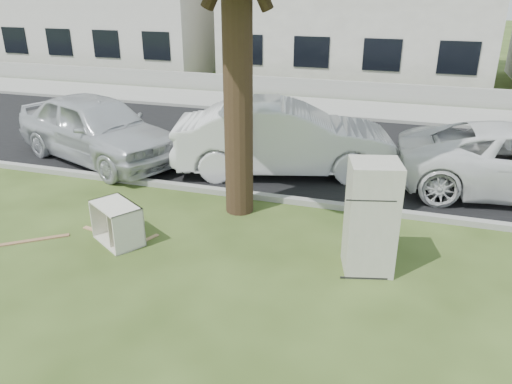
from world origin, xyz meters
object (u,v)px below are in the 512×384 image
(fridge, at_px, (371,217))
(car_left, at_px, (97,128))
(cabinet, at_px, (117,223))
(car_center, at_px, (285,138))

(fridge, distance_m, car_left, 7.78)
(cabinet, bearing_deg, fridge, 37.50)
(car_center, relative_size, car_left, 1.05)
(cabinet, height_order, car_left, car_left)
(cabinet, distance_m, car_center, 4.66)
(fridge, bearing_deg, car_center, 107.32)
(fridge, height_order, cabinet, fridge)
(fridge, relative_size, car_left, 0.37)
(fridge, distance_m, cabinet, 4.28)
(fridge, distance_m, car_center, 4.48)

